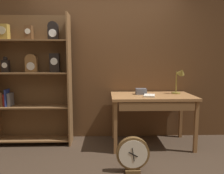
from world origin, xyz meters
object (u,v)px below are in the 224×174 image
object	(u,v)px
bookshelf	(32,78)
open_repair_manual	(149,96)
toolbox_small	(141,91)
round_clock_large	(133,154)
workbench	(152,101)
desk_lamp	(180,77)

from	to	relation	value
bookshelf	open_repair_manual	xyz separation A→B (m)	(1.83, -0.26, -0.25)
toolbox_small	round_clock_large	distance (m)	1.14
toolbox_small	open_repair_manual	distance (m)	0.22
workbench	desk_lamp	size ratio (longest dim) A/B	2.95
open_repair_manual	toolbox_small	bearing A→B (deg)	129.21
open_repair_manual	round_clock_large	size ratio (longest dim) A/B	0.50
workbench	round_clock_large	distance (m)	1.04
bookshelf	workbench	world-z (taller)	bookshelf
desk_lamp	bookshelf	bearing A→B (deg)	179.00
round_clock_large	desk_lamp	bearing A→B (deg)	46.96
desk_lamp	toolbox_small	xyz separation A→B (m)	(-0.63, -0.02, -0.22)
bookshelf	open_repair_manual	size ratio (longest dim) A/B	9.40
workbench	round_clock_large	xyz separation A→B (m)	(-0.40, -0.81, -0.50)
open_repair_manual	round_clock_large	bearing A→B (deg)	-101.12
round_clock_large	toolbox_small	bearing A→B (deg)	75.16
round_clock_large	open_repair_manual	bearing A→B (deg)	64.73
workbench	open_repair_manual	distance (m)	0.16
desk_lamp	toolbox_small	world-z (taller)	desk_lamp
desk_lamp	round_clock_large	xyz separation A→B (m)	(-0.87, -0.93, -0.86)
desk_lamp	round_clock_large	bearing A→B (deg)	-133.04
desk_lamp	open_repair_manual	xyz separation A→B (m)	(-0.53, -0.22, -0.26)
bookshelf	open_repair_manual	distance (m)	1.87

